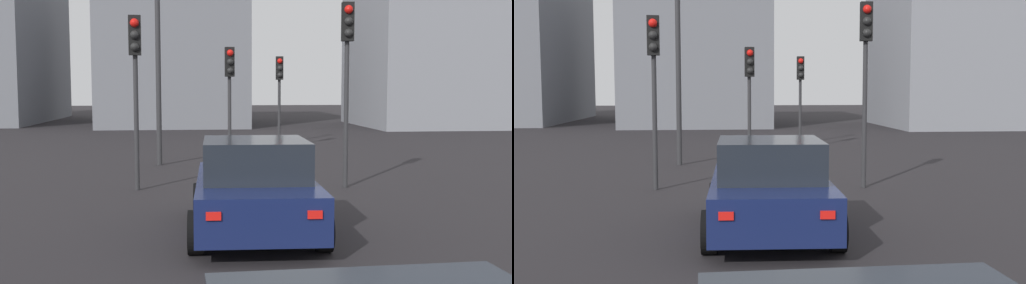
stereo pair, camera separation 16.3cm
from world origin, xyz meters
TOP-DOWN VIEW (x-y plane):
  - car_navy_lead at (8.11, -0.07)m, footprint 4.09×2.19m
  - traffic_light_near_left at (12.48, 2.22)m, footprint 0.32×0.29m
  - traffic_light_near_right at (16.92, -0.22)m, footprint 0.32×0.30m
  - traffic_light_far_left at (21.65, -2.46)m, footprint 0.32×0.29m
  - traffic_light_far_right at (12.35, -2.71)m, footprint 0.32×0.30m
  - building_facade_center at (38.82, 2.00)m, footprint 12.26×8.95m

SIDE VIEW (x-z plane):
  - car_navy_lead at x=8.11m, z-range -0.03..1.53m
  - traffic_light_far_left at x=21.65m, z-range 0.80..4.40m
  - traffic_light_near_right at x=16.92m, z-range 0.81..4.43m
  - traffic_light_near_left at x=12.48m, z-range 0.89..4.92m
  - traffic_light_far_right at x=12.35m, z-range 0.95..5.33m
  - building_facade_center at x=38.82m, z-range 0.00..10.28m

